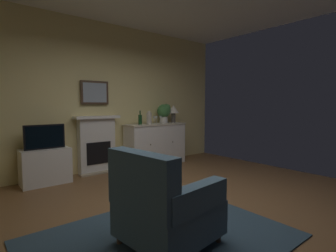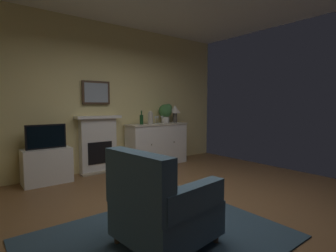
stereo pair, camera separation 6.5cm
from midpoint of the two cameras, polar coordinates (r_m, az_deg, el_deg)
ground_plane at (r=3.46m, az=4.25°, el=-18.46°), size 5.90×5.13×0.10m
wall_rear at (r=5.32m, az=-14.77°, el=6.16°), size 5.90×0.06×2.92m
area_rug at (r=2.74m, az=-2.04°, el=-23.68°), size 2.42×1.79×0.02m
fireplace_unit at (r=5.19m, az=-15.82°, el=-3.92°), size 0.87×0.30×1.10m
framed_picture at (r=5.18m, az=-16.27°, el=7.10°), size 0.55×0.04×0.45m
sideboard_cabinet at (r=5.67m, az=-3.12°, el=-4.00°), size 1.38×0.49×0.90m
table_lamp at (r=5.92m, az=0.88°, el=3.46°), size 0.26×0.26×0.40m
wine_bottle at (r=5.37m, az=-6.53°, el=1.47°), size 0.08×0.08×0.29m
wine_glass_left at (r=5.53m, az=-3.42°, el=1.73°), size 0.07×0.07×0.16m
wine_glass_center at (r=5.65m, az=-2.93°, el=1.80°), size 0.07×0.07×0.16m
wine_glass_right at (r=5.72m, az=-2.01°, el=1.83°), size 0.07×0.07×0.16m
vase_decorative at (r=5.45m, az=-4.57°, el=1.87°), size 0.11×0.11×0.28m
tv_cabinet at (r=4.79m, az=-25.87°, el=-8.02°), size 0.75×0.42×0.59m
tv_set at (r=4.68m, az=-26.03°, el=-2.16°), size 0.62×0.07×0.40m
potted_plant_small at (r=5.81m, az=-1.18°, el=3.22°), size 0.30×0.30×0.43m
armchair at (r=2.46m, az=-1.66°, el=-17.45°), size 0.89×0.85×0.92m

